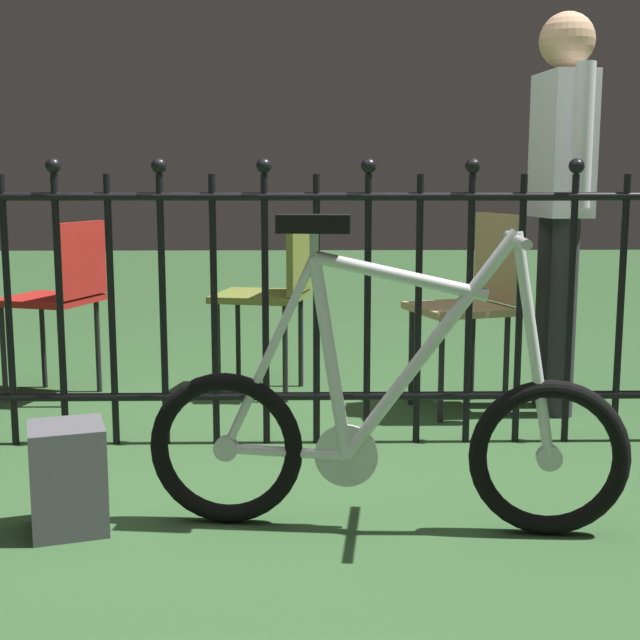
# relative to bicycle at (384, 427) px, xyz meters

# --- Properties ---
(ground_plane) EXTENTS (20.00, 20.00, 0.00)m
(ground_plane) POSITION_rel_bicycle_xyz_m (-0.35, 0.09, -0.30)
(ground_plane) COLOR #30532C
(iron_fence) EXTENTS (4.61, 0.07, 1.10)m
(iron_fence) POSITION_rel_bicycle_xyz_m (-0.41, 0.82, 0.26)
(iron_fence) COLOR black
(iron_fence) RESTS_ON ground
(bicycle) EXTENTS (1.34, 0.40, 0.89)m
(bicycle) POSITION_rel_bicycle_xyz_m (0.00, 0.00, 0.00)
(bicycle) COLOR black
(bicycle) RESTS_ON ground
(chair_olive) EXTENTS (0.47, 0.46, 0.80)m
(chair_olive) POSITION_rel_bicycle_xyz_m (-0.35, 1.61, 0.20)
(chair_olive) COLOR black
(chair_olive) RESTS_ON ground
(chair_red) EXTENTS (0.47, 0.47, 0.80)m
(chair_red) POSITION_rel_bicycle_xyz_m (-1.30, 1.53, 0.20)
(chair_red) COLOR black
(chair_red) RESTS_ON ground
(chair_tan) EXTENTS (0.47, 0.46, 0.84)m
(chair_tan) POSITION_rel_bicycle_xyz_m (0.51, 1.31, 0.21)
(chair_tan) COLOR black
(chair_tan) RESTS_ON ground
(person_visitor) EXTENTS (0.22, 0.47, 1.65)m
(person_visitor) POSITION_rel_bicycle_xyz_m (0.84, 1.27, 0.69)
(person_visitor) COLOR #2D2D33
(person_visitor) RESTS_ON ground
(display_crate) EXTENTS (0.26, 0.26, 0.31)m
(display_crate) POSITION_rel_bicycle_xyz_m (-0.89, 0.00, -0.14)
(display_crate) COLOR #4C4C51
(display_crate) RESTS_ON ground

